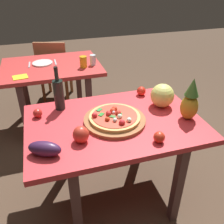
{
  "coord_description": "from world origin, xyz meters",
  "views": [
    {
      "loc": [
        -0.43,
        -1.39,
        1.71
      ],
      "look_at": [
        -0.0,
        0.04,
        0.79
      ],
      "focal_mm": 39.52,
      "sensor_mm": 36.0,
      "label": 1
    }
  ],
  "objects_px": {
    "bell_pepper": "(81,135)",
    "background_table": "(52,74)",
    "pizza_board": "(114,120)",
    "dining_chair": "(54,67)",
    "wine_bottle": "(59,94)",
    "drinking_glass_juice": "(83,62)",
    "display_table": "(114,132)",
    "knife_utensil": "(55,62)",
    "dinner_plate": "(42,63)",
    "pizza": "(114,117)",
    "tomato_at_corner": "(141,91)",
    "fork_utensil": "(29,65)",
    "napkin_folded": "(20,77)",
    "pineapple_left": "(190,101)",
    "tomato_beside_pepper": "(159,137)",
    "tomato_by_bottle": "(38,113)",
    "drinking_glass_water": "(93,60)",
    "eggplant": "(45,149)",
    "melon": "(162,96)"
  },
  "relations": [
    {
      "from": "drinking_glass_water",
      "to": "knife_utensil",
      "type": "bearing_deg",
      "value": 153.85
    },
    {
      "from": "napkin_folded",
      "to": "tomato_beside_pepper",
      "type": "bearing_deg",
      "value": -57.05
    },
    {
      "from": "display_table",
      "to": "pizza",
      "type": "xyz_separation_m",
      "value": [
        -0.01,
        -0.01,
        0.14
      ]
    },
    {
      "from": "pizza",
      "to": "dining_chair",
      "type": "bearing_deg",
      "value": 98.2
    },
    {
      "from": "fork_utensil",
      "to": "drinking_glass_juice",
      "type": "bearing_deg",
      "value": -20.15
    },
    {
      "from": "pizza",
      "to": "knife_utensil",
      "type": "height_order",
      "value": "pizza"
    },
    {
      "from": "drinking_glass_water",
      "to": "pizza_board",
      "type": "bearing_deg",
      "value": -95.49
    },
    {
      "from": "display_table",
      "to": "pizza",
      "type": "bearing_deg",
      "value": -124.87
    },
    {
      "from": "display_table",
      "to": "dining_chair",
      "type": "height_order",
      "value": "dining_chair"
    },
    {
      "from": "eggplant",
      "to": "fork_utensil",
      "type": "height_order",
      "value": "eggplant"
    },
    {
      "from": "eggplant",
      "to": "napkin_folded",
      "type": "xyz_separation_m",
      "value": [
        -0.16,
        1.23,
        -0.04
      ]
    },
    {
      "from": "bell_pepper",
      "to": "background_table",
      "type": "bearing_deg",
      "value": 92.83
    },
    {
      "from": "display_table",
      "to": "knife_utensil",
      "type": "distance_m",
      "value": 1.36
    },
    {
      "from": "napkin_folded",
      "to": "pineapple_left",
      "type": "bearing_deg",
      "value": -43.82
    },
    {
      "from": "melon",
      "to": "dinner_plate",
      "type": "relative_size",
      "value": 0.82
    },
    {
      "from": "background_table",
      "to": "drinking_glass_juice",
      "type": "bearing_deg",
      "value": -26.97
    },
    {
      "from": "display_table",
      "to": "knife_utensil",
      "type": "height_order",
      "value": "knife_utensil"
    },
    {
      "from": "wine_bottle",
      "to": "tomato_at_corner",
      "type": "distance_m",
      "value": 0.69
    },
    {
      "from": "knife_utensil",
      "to": "napkin_folded",
      "type": "distance_m",
      "value": 0.49
    },
    {
      "from": "pizza_board",
      "to": "napkin_folded",
      "type": "relative_size",
      "value": 3.11
    },
    {
      "from": "tomato_by_bottle",
      "to": "eggplant",
      "type": "bearing_deg",
      "value": -86.76
    },
    {
      "from": "dining_chair",
      "to": "tomato_at_corner",
      "type": "bearing_deg",
      "value": 129.47
    },
    {
      "from": "background_table",
      "to": "pizza_board",
      "type": "distance_m",
      "value": 1.31
    },
    {
      "from": "drinking_glass_juice",
      "to": "eggplant",
      "type": "bearing_deg",
      "value": -110.13
    },
    {
      "from": "pineapple_left",
      "to": "pizza",
      "type": "bearing_deg",
      "value": 168.3
    },
    {
      "from": "wine_bottle",
      "to": "dinner_plate",
      "type": "relative_size",
      "value": 1.53
    },
    {
      "from": "pizza_board",
      "to": "drinking_glass_juice",
      "type": "height_order",
      "value": "drinking_glass_juice"
    },
    {
      "from": "eggplant",
      "to": "tomato_by_bottle",
      "type": "height_order",
      "value": "eggplant"
    },
    {
      "from": "background_table",
      "to": "melon",
      "type": "bearing_deg",
      "value": -56.99
    },
    {
      "from": "dining_chair",
      "to": "drinking_glass_water",
      "type": "height_order",
      "value": "drinking_glass_water"
    },
    {
      "from": "pineapple_left",
      "to": "eggplant",
      "type": "relative_size",
      "value": 1.55
    },
    {
      "from": "drinking_glass_water",
      "to": "background_table",
      "type": "bearing_deg",
      "value": 164.3
    },
    {
      "from": "pineapple_left",
      "to": "tomato_at_corner",
      "type": "bearing_deg",
      "value": 112.51
    },
    {
      "from": "tomato_beside_pepper",
      "to": "tomato_by_bottle",
      "type": "relative_size",
      "value": 1.1
    },
    {
      "from": "tomato_at_corner",
      "to": "drinking_glass_juice",
      "type": "bearing_deg",
      "value": 113.78
    },
    {
      "from": "dining_chair",
      "to": "wine_bottle",
      "type": "distance_m",
      "value": 1.64
    },
    {
      "from": "pizza_board",
      "to": "napkin_folded",
      "type": "xyz_separation_m",
      "value": [
        -0.65,
        1.01,
        -0.01
      ]
    },
    {
      "from": "pizza_board",
      "to": "pineapple_left",
      "type": "height_order",
      "value": "pineapple_left"
    },
    {
      "from": "eggplant",
      "to": "wine_bottle",
      "type": "bearing_deg",
      "value": 74.2
    },
    {
      "from": "pineapple_left",
      "to": "bell_pepper",
      "type": "bearing_deg",
      "value": -176.74
    },
    {
      "from": "melon",
      "to": "drinking_glass_juice",
      "type": "xyz_separation_m",
      "value": [
        -0.42,
        0.99,
        -0.03
      ]
    },
    {
      "from": "bell_pepper",
      "to": "drinking_glass_water",
      "type": "xyz_separation_m",
      "value": [
        0.37,
        1.3,
        0.0
      ]
    },
    {
      "from": "dining_chair",
      "to": "knife_utensil",
      "type": "distance_m",
      "value": 0.61
    },
    {
      "from": "dinner_plate",
      "to": "knife_utensil",
      "type": "relative_size",
      "value": 1.22
    },
    {
      "from": "background_table",
      "to": "dinner_plate",
      "type": "relative_size",
      "value": 4.82
    },
    {
      "from": "melon",
      "to": "knife_utensil",
      "type": "relative_size",
      "value": 1.0
    },
    {
      "from": "background_table",
      "to": "knife_utensil",
      "type": "distance_m",
      "value": 0.14
    },
    {
      "from": "background_table",
      "to": "wine_bottle",
      "type": "height_order",
      "value": "wine_bottle"
    },
    {
      "from": "pineapple_left",
      "to": "knife_utensil",
      "type": "relative_size",
      "value": 1.73
    },
    {
      "from": "display_table",
      "to": "melon",
      "type": "bearing_deg",
      "value": 13.68
    }
  ]
}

